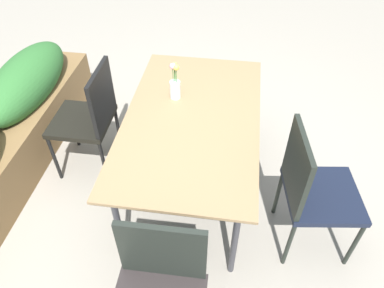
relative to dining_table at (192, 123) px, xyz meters
name	(u,v)px	position (x,y,z in m)	size (l,w,h in m)	color
ground_plane	(182,188)	(-0.05, 0.07, -0.66)	(12.00, 12.00, 0.00)	gray
dining_table	(192,123)	(0.00, 0.00, 0.00)	(1.58, 0.91, 0.70)	#8C704C
chair_near_left	(312,187)	(-0.37, -0.80, -0.12)	(0.51, 0.51, 0.95)	black
chair_far_side	(90,115)	(0.12, 0.80, -0.12)	(0.44, 0.44, 0.93)	black
flower_vase	(175,85)	(0.21, 0.15, 0.15)	(0.08, 0.08, 0.28)	silver
planter_box	(0,143)	(-0.10, 1.48, -0.31)	(2.59, 0.48, 0.75)	brown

